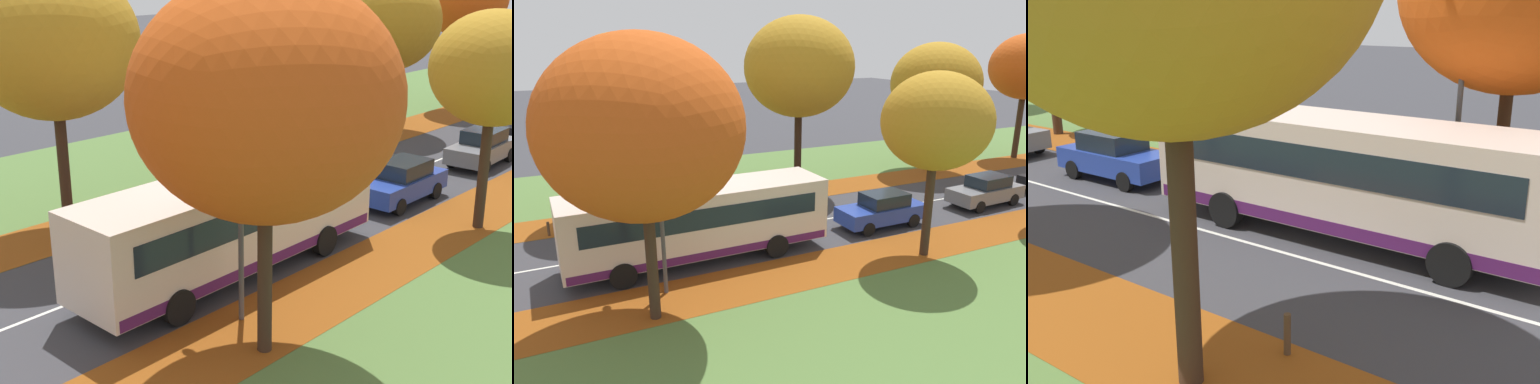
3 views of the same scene
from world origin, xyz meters
TOP-DOWN VIEW (x-y plane):
  - grass_verge_left at (-9.20, 20.00)m, footprint 12.00×90.00m
  - leaf_litter_left at (-4.60, 14.00)m, footprint 2.80×60.00m
  - leaf_litter_right at (4.60, 14.00)m, footprint 2.80×60.00m
  - road_centre_line at (0.00, 20.00)m, footprint 0.12×80.00m
  - tree_left_near at (-4.99, 9.25)m, footprint 5.59×5.59m
  - tree_left_mid at (-5.32, 18.89)m, footprint 6.16×6.16m
  - tree_left_far at (-5.50, 29.16)m, footprint 5.79×5.79m
  - tree_right_near at (5.46, 7.88)m, footprint 5.92×5.92m
  - tree_right_mid at (5.35, 18.99)m, footprint 4.19×4.19m
  - bollard_fourth at (-3.51, 8.49)m, footprint 0.12×0.12m
  - streetlamp_right at (3.67, 8.59)m, footprint 1.89×0.28m
  - bus at (1.78, 10.52)m, footprint 2.74×10.42m
  - car_blue_lead at (1.91, 19.46)m, footprint 1.81×4.21m
  - car_grey_following at (1.76, 26.44)m, footprint 1.93×4.27m

SIDE VIEW (x-z plane):
  - road_centre_line at x=0.00m, z-range 0.00..0.01m
  - grass_verge_left at x=-9.20m, z-range 0.00..0.01m
  - leaf_litter_left at x=-4.60m, z-range 0.01..0.01m
  - leaf_litter_right at x=4.60m, z-range 0.01..0.01m
  - bollard_fourth at x=-3.51m, z-range 0.00..0.75m
  - car_blue_lead at x=1.91m, z-range 0.00..1.62m
  - car_grey_following at x=1.76m, z-range 0.00..1.62m
  - bus at x=1.78m, z-range 0.21..3.19m
  - streetlamp_right at x=3.67m, z-range 0.74..6.74m
  - tree_right_mid at x=5.35m, z-range 1.78..9.16m
  - tree_left_far at x=-5.50m, z-range 1.58..9.96m
  - tree_right_near at x=5.46m, z-range 1.68..10.40m
  - tree_left_near at x=-4.99m, z-range 1.90..10.75m
  - tree_left_mid at x=-5.32m, z-range 2.11..11.92m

